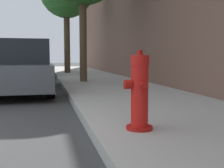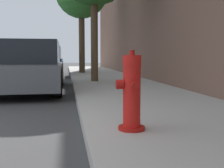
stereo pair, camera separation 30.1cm
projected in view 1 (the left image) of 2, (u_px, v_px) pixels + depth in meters
sidewalk_slab at (199, 128)px, 3.38m from camera, size 2.62×40.00×0.14m
fire_hydrant at (139, 94)px, 3.00m from camera, size 0.31×0.31×0.85m
parked_car_near at (16, 67)px, 7.21m from camera, size 1.87×4.31×1.31m
parked_car_mid at (28, 62)px, 13.15m from camera, size 1.83×4.31×1.40m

